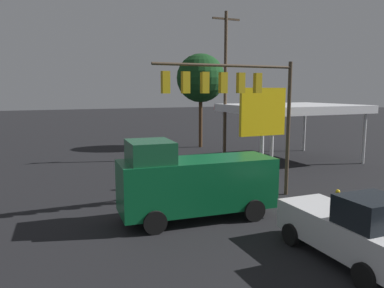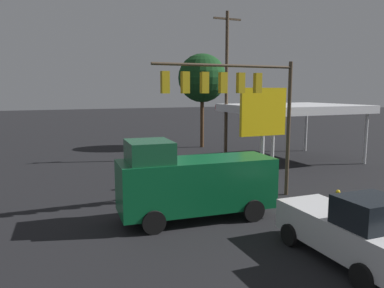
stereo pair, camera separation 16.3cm
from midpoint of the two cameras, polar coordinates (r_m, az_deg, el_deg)
ground_plane at (r=18.57m, az=2.71°, el=-9.52°), size 200.00×200.00×0.00m
traffic_signal_assembly at (r=18.65m, az=6.64°, el=7.80°), size 7.65×0.43×7.12m
utility_pole at (r=30.65m, az=5.43°, el=9.20°), size 2.40×0.26×11.81m
gas_station_canopy at (r=31.03m, az=15.25°, el=5.19°), size 9.76×8.10×4.52m
price_sign at (r=22.65m, az=10.99°, el=4.33°), size 3.06×0.27×5.79m
delivery_truck at (r=16.40m, az=0.40°, el=-5.75°), size 6.95×2.94×3.58m
pickup_parked at (r=13.64m, az=23.32°, el=-11.93°), size 2.36×5.25×2.40m
street_tree at (r=37.14m, az=1.69°, el=9.97°), size 4.73×4.73×9.19m
fire_hydrant at (r=19.67m, az=21.53°, el=-7.75°), size 0.24×0.24×0.88m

